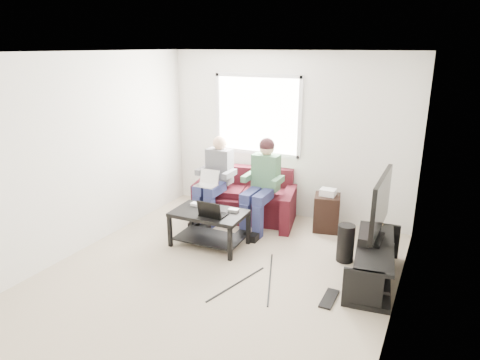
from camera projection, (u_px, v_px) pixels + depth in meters
name	position (u px, v px, depth m)	size (l,w,h in m)	color
floor	(218.00, 274.00, 5.20)	(4.50, 4.50, 0.00)	#C1B496
ceiling	(214.00, 52.00, 4.42)	(4.50, 4.50, 0.00)	white
wall_back	(286.00, 136.00, 6.74)	(4.50, 4.50, 0.00)	silver
wall_front	(53.00, 256.00, 2.89)	(4.50, 4.50, 0.00)	silver
wall_left	(85.00, 153.00, 5.66)	(4.50, 4.50, 0.00)	silver
wall_right	(404.00, 199.00, 3.97)	(4.50, 4.50, 0.00)	silver
window	(257.00, 115.00, 6.84)	(1.48, 0.04, 1.28)	white
sofa	(245.00, 199.00, 6.88)	(1.82, 1.05, 0.78)	#42101D
person_left	(215.00, 176.00, 6.69)	(0.40, 0.71, 1.32)	navy
person_right	(262.00, 178.00, 6.35)	(0.40, 0.71, 1.36)	navy
laptop_silver	(207.00, 182.00, 6.48)	(0.32, 0.22, 0.24)	silver
coffee_table	(209.00, 220.00, 5.87)	(1.01, 0.64, 0.50)	black
laptop_black	(213.00, 207.00, 5.68)	(0.34, 0.24, 0.24)	black
controller_a	(196.00, 204.00, 6.05)	(0.14, 0.09, 0.04)	silver
controller_b	(209.00, 205.00, 6.02)	(0.14, 0.09, 0.04)	black
controller_c	(233.00, 210.00, 5.83)	(0.14, 0.09, 0.04)	gray
tv_stand	(373.00, 264.00, 5.03)	(0.60, 1.43, 0.46)	black
tv	(381.00, 205.00, 4.90)	(0.12, 1.10, 0.81)	black
soundbar	(367.00, 235.00, 5.08)	(0.12, 0.50, 0.10)	black
drink_cup	(380.00, 220.00, 5.50)	(0.08, 0.08, 0.12)	#AD824A
console_white	(368.00, 274.00, 4.67)	(0.30, 0.22, 0.06)	silver
console_grey	(378.00, 248.00, 5.26)	(0.34, 0.26, 0.08)	gray
console_black	(373.00, 260.00, 4.97)	(0.38, 0.30, 0.07)	black
subwoofer	(346.00, 243.00, 5.47)	(0.22, 0.22, 0.50)	black
keyboard_floor	(329.00, 299.00, 4.69)	(0.13, 0.40, 0.02)	black
end_table	(327.00, 212.00, 6.39)	(0.37, 0.37, 0.65)	black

